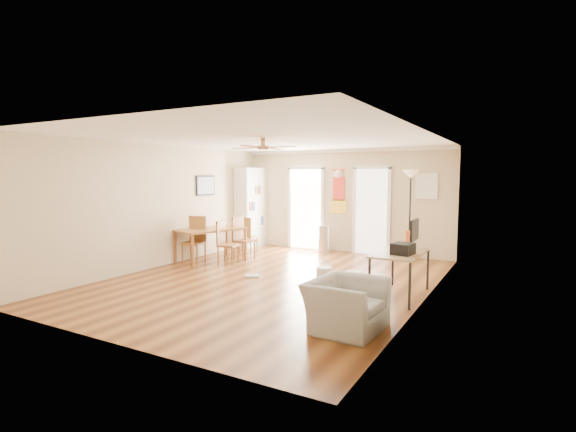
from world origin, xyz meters
The scene contains 30 objects.
floor centered at (0.00, 0.00, 0.00)m, with size 7.00×7.00×0.00m, color brown.
ceiling centered at (0.00, 0.00, 2.60)m, with size 5.50×7.00×0.00m, color silver, non-canonical shape.
wall_back centered at (0.00, 3.50, 1.30)m, with size 5.50×0.04×2.60m, color beige, non-canonical shape.
wall_front centered at (0.00, -3.50, 1.30)m, with size 5.50×0.04×2.60m, color beige, non-canonical shape.
wall_left centered at (-2.75, 0.00, 1.30)m, with size 0.04×7.00×2.60m, color beige, non-canonical shape.
wall_right centered at (2.75, 0.00, 1.30)m, with size 0.04×7.00×2.60m, color beige, non-canonical shape.
crown_molding centered at (0.00, 0.00, 2.56)m, with size 5.50×7.00×0.08m, color white, non-canonical shape.
kitchen_doorway centered at (-1.05, 3.48, 1.05)m, with size 0.90×0.10×2.10m, color white, non-canonical shape.
bathroom_doorway centered at (0.75, 3.48, 1.05)m, with size 0.80×0.10×2.10m, color white, non-canonical shape.
wall_decal centered at (-0.13, 3.48, 1.55)m, with size 0.46×0.03×1.10m, color red.
ac_grille centered at (2.05, 3.47, 1.70)m, with size 0.50×0.04×0.60m, color white.
framed_poster centered at (-2.73, 1.40, 1.70)m, with size 0.04×0.66×0.48m, color black.
ceiling_fan centered at (0.00, -0.30, 2.43)m, with size 1.24×1.24×0.20m, color #593819, non-canonical shape.
bookshelf centered at (-2.52, 3.02, 1.07)m, with size 0.43×0.97×2.14m, color silver, non-canonical shape.
dining_table centered at (-2.15, 0.86, 0.37)m, with size 0.89×1.49×0.75m, color olive, non-canonical shape.
dining_chair_right_a centered at (-1.60, 1.39, 0.49)m, with size 0.40×0.40×0.98m, color #A25C34, non-canonical shape.
dining_chair_right_b centered at (-1.60, 0.78, 0.47)m, with size 0.39×0.39×0.94m, color brown, non-canonical shape.
dining_chair_near centered at (-2.33, 0.49, 0.51)m, with size 0.42×0.42×1.03m, color olive, non-canonical shape.
dining_chair_far centered at (-1.96, 2.09, 0.45)m, with size 0.37×0.37×0.91m, color olive, non-canonical shape.
trash_can centered at (-0.38, 3.18, 0.34)m, with size 0.31×0.31×0.68m, color silver.
torchiere_lamp centered at (1.74, 3.24, 1.03)m, with size 0.39×0.39×2.07m, color black, non-canonical shape.
computer_desk centered at (2.36, 0.07, 0.37)m, with size 0.68×1.37×0.73m, color tan, non-canonical shape.
imac centered at (2.47, 0.50, 0.97)m, with size 0.07×0.52×0.48m, color black, non-canonical shape.
keyboard centered at (2.20, 0.46, 0.74)m, with size 0.12×0.37×0.01m, color white.
printer centered at (2.45, -0.17, 0.82)m, with size 0.29×0.34×0.18m, color black.
orange_bottle centered at (2.30, 0.71, 0.86)m, with size 0.09×0.09×0.26m, color #E25114.
wastebasket_a centered at (0.99, 0.14, 0.16)m, with size 0.28×0.28×0.32m, color white.
wastebasket_b centered at (1.56, 0.09, 0.16)m, with size 0.27×0.27×0.32m, color silver.
floor_cloth centered at (-0.47, 0.02, 0.02)m, with size 0.27×0.21×0.04m, color #A5A6A0.
armchair centered at (2.15, -1.76, 0.32)m, with size 0.97×0.85×0.63m, color gray.
Camera 1 is at (4.08, -6.75, 1.95)m, focal length 26.91 mm.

